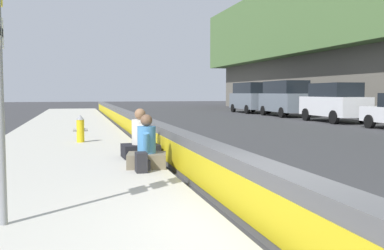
{
  "coord_description": "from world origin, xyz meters",
  "views": [
    {
      "loc": [
        -4.66,
        2.25,
        1.73
      ],
      "look_at": [
        7.2,
        -0.9,
        0.81
      ],
      "focal_mm": 40.76,
      "sensor_mm": 36.0,
      "label": 1
    }
  ],
  "objects_px": {
    "fire_hydrant": "(80,128)",
    "parked_car_far": "(251,97)",
    "parked_car_fourth": "(334,102)",
    "backpack": "(142,162)",
    "parked_car_midline": "(285,98)",
    "seated_person_foreground": "(147,151)",
    "seated_person_middle": "(140,142)"
  },
  "relations": [
    {
      "from": "backpack",
      "to": "parked_car_midline",
      "type": "xyz_separation_m",
      "value": [
        20.19,
        -13.33,
        1.02
      ]
    },
    {
      "from": "seated_person_foreground",
      "to": "backpack",
      "type": "relative_size",
      "value": 2.82
    },
    {
      "from": "seated_person_foreground",
      "to": "parked_car_midline",
      "type": "distance_m",
      "value": 23.66
    },
    {
      "from": "parked_car_far",
      "to": "fire_hydrant",
      "type": "bearing_deg",
      "value": 144.9
    },
    {
      "from": "backpack",
      "to": "parked_car_midline",
      "type": "bearing_deg",
      "value": -33.45
    },
    {
      "from": "parked_car_fourth",
      "to": "seated_person_middle",
      "type": "bearing_deg",
      "value": 132.32
    },
    {
      "from": "backpack",
      "to": "fire_hydrant",
      "type": "bearing_deg",
      "value": 11.18
    },
    {
      "from": "seated_person_middle",
      "to": "backpack",
      "type": "distance_m",
      "value": 2.01
    },
    {
      "from": "fire_hydrant",
      "to": "parked_car_far",
      "type": "bearing_deg",
      "value": -35.1
    },
    {
      "from": "backpack",
      "to": "seated_person_foreground",
      "type": "bearing_deg",
      "value": -18.88
    },
    {
      "from": "seated_person_foreground",
      "to": "parked_car_midline",
      "type": "xyz_separation_m",
      "value": [
        19.65,
        -13.15,
        0.86
      ]
    },
    {
      "from": "fire_hydrant",
      "to": "parked_car_midline",
      "type": "relative_size",
      "value": 0.17
    },
    {
      "from": "seated_person_foreground",
      "to": "seated_person_middle",
      "type": "xyz_separation_m",
      "value": [
        1.45,
        -0.07,
        0.02
      ]
    },
    {
      "from": "fire_hydrant",
      "to": "parked_car_midline",
      "type": "bearing_deg",
      "value": -45.05
    },
    {
      "from": "fire_hydrant",
      "to": "backpack",
      "type": "bearing_deg",
      "value": -168.82
    },
    {
      "from": "seated_person_foreground",
      "to": "parked_car_fourth",
      "type": "xyz_separation_m",
      "value": [
        13.32,
        -13.11,
        0.69
      ]
    },
    {
      "from": "parked_car_fourth",
      "to": "parked_car_far",
      "type": "xyz_separation_m",
      "value": [
        12.1,
        0.22,
        0.17
      ]
    },
    {
      "from": "seated_person_middle",
      "to": "backpack",
      "type": "height_order",
      "value": "seated_person_middle"
    },
    {
      "from": "seated_person_foreground",
      "to": "parked_car_far",
      "type": "distance_m",
      "value": 28.52
    },
    {
      "from": "backpack",
      "to": "parked_car_midline",
      "type": "height_order",
      "value": "parked_car_midline"
    },
    {
      "from": "fire_hydrant",
      "to": "parked_car_far",
      "type": "xyz_separation_m",
      "value": [
        20.22,
        -14.21,
        0.77
      ]
    },
    {
      "from": "seated_person_middle",
      "to": "parked_car_far",
      "type": "height_order",
      "value": "parked_car_far"
    },
    {
      "from": "backpack",
      "to": "parked_car_fourth",
      "type": "bearing_deg",
      "value": -43.81
    },
    {
      "from": "fire_hydrant",
      "to": "parked_car_fourth",
      "type": "distance_m",
      "value": 16.57
    },
    {
      "from": "seated_person_foreground",
      "to": "parked_car_fourth",
      "type": "distance_m",
      "value": 18.7
    },
    {
      "from": "fire_hydrant",
      "to": "parked_car_fourth",
      "type": "xyz_separation_m",
      "value": [
        8.12,
        -14.43,
        0.6
      ]
    },
    {
      "from": "seated_person_foreground",
      "to": "backpack",
      "type": "xyz_separation_m",
      "value": [
        -0.54,
        0.18,
        -0.16
      ]
    },
    {
      "from": "backpack",
      "to": "parked_car_far",
      "type": "bearing_deg",
      "value": -26.73
    },
    {
      "from": "seated_person_foreground",
      "to": "parked_car_midline",
      "type": "height_order",
      "value": "parked_car_midline"
    },
    {
      "from": "backpack",
      "to": "parked_car_midline",
      "type": "distance_m",
      "value": 24.21
    },
    {
      "from": "backpack",
      "to": "parked_car_midline",
      "type": "relative_size",
      "value": 0.08
    },
    {
      "from": "parked_car_fourth",
      "to": "parked_car_midline",
      "type": "xyz_separation_m",
      "value": [
        6.33,
        -0.04,
        0.17
      ]
    }
  ]
}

